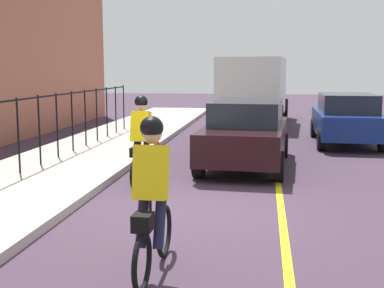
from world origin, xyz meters
name	(u,v)px	position (x,y,z in m)	size (l,w,h in m)	color
ground_plane	(187,206)	(0.00, 0.00, 0.00)	(80.00, 80.00, 0.00)	#3C2C3C
lane_line_centre	(281,209)	(0.00, -1.60, 0.00)	(36.00, 0.12, 0.01)	yellow
sidewalk	(2,195)	(0.00, 3.40, 0.07)	(40.00, 3.20, 0.15)	#A89D95
iron_fence	(6,125)	(1.00, 3.80, 1.23)	(17.13, 0.04, 1.60)	black
cyclist_lead	(141,141)	(1.37, 1.13, 0.91)	(1.71, 0.37, 1.83)	black
cyclist_follow	(152,198)	(-2.99, -0.07, 0.91)	(1.71, 0.37, 1.83)	black
patrol_sedan	(346,118)	(7.91, -3.82, 0.82)	(4.44, 2.01, 1.58)	navy
parked_sedan_rear	(246,132)	(3.79, -0.87, 0.82)	(4.51, 2.17, 1.58)	black
box_truck_background	(255,88)	(13.34, -0.88, 1.55)	(6.88, 2.98, 2.78)	silver
traffic_cone_near	(157,145)	(4.90, 1.58, 0.29)	(0.36, 0.36, 0.58)	#EA5209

